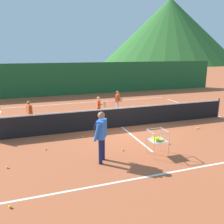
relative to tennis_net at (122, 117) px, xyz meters
The scene contains 22 objects.
ground_plane 0.50m from the tennis_net, ahead, with size 120.00×120.00×0.00m, color #B25633.
line_baseline_near 4.66m from the tennis_net, 90.00° to the right, with size 11.77×0.08×0.01m, color white.
line_baseline_far 6.20m from the tennis_net, 90.00° to the left, with size 11.77×0.08×0.01m, color white.
line_sideline_east 5.90m from the tennis_net, ahead, with size 0.08×10.82×0.01m, color white.
line_service_center 0.50m from the tennis_net, ahead, with size 0.08×6.24×0.01m, color white.
tennis_net is the anchor object (origin of this frame).
instructor 3.84m from the tennis_net, 121.21° to the right, with size 0.56×0.84×1.70m.
student_0 4.44m from the tennis_net, 159.85° to the left, with size 0.32×0.52×1.25m.
student_1 2.03m from the tennis_net, 107.34° to the left, with size 0.40×0.60×1.19m.
student_2 3.03m from the tennis_net, 73.52° to the left, with size 0.45×0.70×1.28m.
ball_cart 3.39m from the tennis_net, 90.09° to the right, with size 0.58×0.58×0.90m.
tennis_ball_2 1.69m from the tennis_net, 145.21° to the right, with size 0.07×0.07×0.07m, color yellow.
tennis_ball_3 4.05m from the tennis_net, 155.65° to the right, with size 0.07×0.07×0.07m, color yellow.
tennis_ball_4 5.63m from the tennis_net, 150.46° to the right, with size 0.07×0.07×0.07m, color yellow.
tennis_ball_5 3.65m from the tennis_net, 22.84° to the right, with size 0.07×0.07×0.07m, color yellow.
tennis_ball_6 2.87m from the tennis_net, 70.23° to the right, with size 0.07×0.07×0.07m, color yellow.
tennis_ball_7 2.28m from the tennis_net, 158.35° to the right, with size 0.07×0.07×0.07m, color yellow.
tennis_ball_8 3.54m from the tennis_net, 23.87° to the right, with size 0.07×0.07×0.07m, color yellow.
tennis_ball_9 2.87m from the tennis_net, 110.42° to the right, with size 0.07×0.07×0.07m, color yellow.
tennis_ball_10 6.77m from the tennis_net, 133.70° to the right, with size 0.07×0.07×0.07m, color yellow.
windscreen_fence 9.70m from the tennis_net, 90.00° to the left, with size 25.89×0.08×2.67m, color #1E5B2D.
hill_0 72.12m from the tennis_net, 56.68° to the left, with size 42.83×42.83×19.98m, color #2D6628.
Camera 1 is at (-3.97, -10.16, 3.50)m, focal length 38.02 mm.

